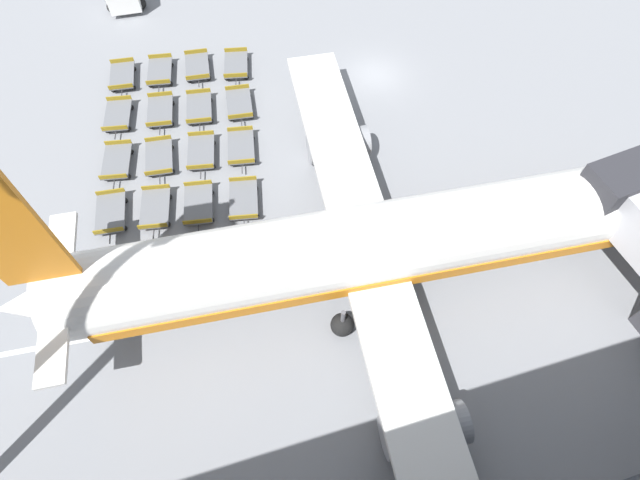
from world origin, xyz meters
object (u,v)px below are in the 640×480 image
at_px(airplane, 385,243).
at_px(baggage_dolly_row_far_col_a, 236,65).
at_px(baggage_dolly_row_mid_a_col_d, 155,209).
at_px(baggage_dolly_row_far_col_b, 239,104).
at_px(baggage_dolly_row_mid_a_col_a, 160,72).
at_px(baggage_dolly_row_far_col_c, 241,147).
at_px(baggage_dolly_row_near_col_b, 118,116).
at_px(baggage_dolly_row_mid_b_col_b, 199,108).
at_px(baggage_dolly_row_far_col_d, 244,200).
at_px(baggage_dolly_row_mid_a_col_b, 160,111).
at_px(baggage_dolly_row_mid_b_col_a, 197,67).
at_px(baggage_dolly_row_mid_b_col_c, 201,152).
at_px(baggage_dolly_row_near_col_d, 111,213).
at_px(baggage_dolly_row_mid_a_col_c, 159,158).
at_px(baggage_dolly_row_near_col_a, 122,76).
at_px(baggage_dolly_row_mid_b_col_d, 199,204).
at_px(baggage_dolly_row_near_col_c, 117,162).

relative_size(airplane, baggage_dolly_row_far_col_a, 10.36).
bearing_deg(baggage_dolly_row_mid_a_col_d, baggage_dolly_row_far_col_b, 138.12).
xyz_separation_m(baggage_dolly_row_mid_a_col_a, baggage_dolly_row_far_col_c, (9.37, 4.37, 0.00)).
relative_size(baggage_dolly_row_near_col_b, baggage_dolly_row_mid_b_col_b, 1.00).
height_order(baggage_dolly_row_near_col_b, baggage_dolly_row_far_col_d, same).
bearing_deg(baggage_dolly_row_mid_a_col_d, baggage_dolly_row_far_col_d, 80.68).
height_order(baggage_dolly_row_mid_a_col_a, baggage_dolly_row_far_col_a, same).
bearing_deg(baggage_dolly_row_far_col_b, baggage_dolly_row_mid_a_col_b, -98.80).
distance_m(baggage_dolly_row_mid_b_col_b, baggage_dolly_row_far_col_a, 5.21).
relative_size(baggage_dolly_row_mid_b_col_a, baggage_dolly_row_mid_b_col_c, 0.99).
bearing_deg(baggage_dolly_row_near_col_d, baggage_dolly_row_mid_a_col_d, 80.95).
xyz_separation_m(baggage_dolly_row_near_col_d, baggage_dolly_row_mid_b_col_a, (-12.19, 7.31, 0.00)).
bearing_deg(baggage_dolly_row_near_col_b, baggage_dolly_row_mid_b_col_c, 44.89).
relative_size(baggage_dolly_row_mid_a_col_a, baggage_dolly_row_mid_b_col_b, 1.00).
bearing_deg(baggage_dolly_row_mid_a_col_c, baggage_dolly_row_mid_a_col_b, 172.39).
distance_m(baggage_dolly_row_near_col_a, baggage_dolly_row_mid_b_col_d, 14.07).
distance_m(baggage_dolly_row_mid_a_col_b, baggage_dolly_row_mid_a_col_c, 4.42).
distance_m(baggage_dolly_row_mid_a_col_d, baggage_dolly_row_far_col_c, 7.10).
bearing_deg(baggage_dolly_row_mid_b_col_d, baggage_dolly_row_mid_a_col_a, -176.39).
bearing_deg(baggage_dolly_row_mid_b_col_d, airplane, 51.33).
bearing_deg(baggage_dolly_row_mid_a_col_a, baggage_dolly_row_far_col_c, 25.02).
xyz_separation_m(baggage_dolly_row_near_col_d, baggage_dolly_row_mid_a_col_c, (-3.75, 3.42, 0.00)).
distance_m(baggage_dolly_row_mid_a_col_c, baggage_dolly_row_mid_b_col_a, 9.30).
bearing_deg(baggage_dolly_row_mid_b_col_c, baggage_dolly_row_mid_a_col_d, -42.31).
bearing_deg(baggage_dolly_row_mid_a_col_a, baggage_dolly_row_mid_a_col_b, -6.35).
bearing_deg(baggage_dolly_row_far_col_c, airplane, 27.03).
bearing_deg(baggage_dolly_row_near_col_d, baggage_dolly_row_far_col_c, 109.20).
bearing_deg(baggage_dolly_row_far_col_b, baggage_dolly_row_far_col_d, -9.72).
relative_size(baggage_dolly_row_mid_a_col_d, baggage_dolly_row_mid_b_col_b, 1.00).
relative_size(baggage_dolly_row_mid_b_col_a, baggage_dolly_row_mid_b_col_d, 0.99).
bearing_deg(baggage_dolly_row_far_col_a, baggage_dolly_row_far_col_c, -9.01).
xyz_separation_m(baggage_dolly_row_mid_b_col_a, baggage_dolly_row_far_col_c, (9.11, 1.55, 0.00)).
distance_m(baggage_dolly_row_mid_a_col_a, baggage_dolly_row_mid_a_col_d, 13.01).
relative_size(baggage_dolly_row_mid_a_col_d, baggage_dolly_row_far_col_b, 1.01).
xyz_separation_m(baggage_dolly_row_mid_a_col_a, baggage_dolly_row_far_col_a, (0.91, 5.71, 0.00)).
height_order(baggage_dolly_row_mid_a_col_c, baggage_dolly_row_far_col_c, same).
bearing_deg(baggage_dolly_row_near_col_d, baggage_dolly_row_near_col_a, 172.38).
xyz_separation_m(baggage_dolly_row_mid_a_col_c, baggage_dolly_row_far_col_a, (-7.80, 6.78, 0.00)).
bearing_deg(baggage_dolly_row_mid_a_col_b, baggage_dolly_row_near_col_c, -40.14).
bearing_deg(baggage_dolly_row_near_col_c, baggage_dolly_row_far_col_a, 127.72).
distance_m(baggage_dolly_row_mid_a_col_a, baggage_dolly_row_far_col_d, 14.24).
xyz_separation_m(baggage_dolly_row_mid_b_col_d, baggage_dolly_row_far_col_b, (-8.13, 4.26, 0.00)).
bearing_deg(baggage_dolly_row_near_col_b, baggage_dolly_row_near_col_c, -5.10).
distance_m(baggage_dolly_row_mid_b_col_c, baggage_dolly_row_far_col_d, 5.11).
height_order(baggage_dolly_row_near_col_b, baggage_dolly_row_mid_b_col_a, same).
bearing_deg(baggage_dolly_row_near_col_a, baggage_dolly_row_mid_b_col_b, 44.69).
bearing_deg(baggage_dolly_row_near_col_b, baggage_dolly_row_mid_a_col_d, 10.23).
xyz_separation_m(baggage_dolly_row_mid_a_col_a, baggage_dolly_row_mid_a_col_d, (12.88, -1.80, 0.00)).
distance_m(baggage_dolly_row_mid_b_col_b, baggage_dolly_row_far_col_b, 2.88).
bearing_deg(baggage_dolly_row_far_col_c, baggage_dolly_row_mid_b_col_b, -155.03).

